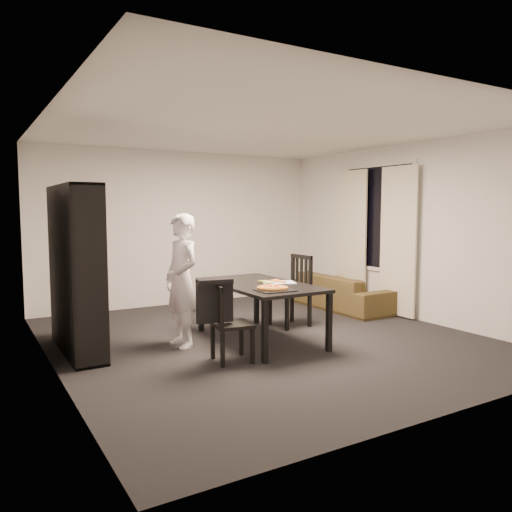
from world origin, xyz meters
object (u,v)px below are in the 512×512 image
bookshelf (76,269)px  chair_right (295,285)px  sofa (341,291)px  dining_table (260,288)px  pepperoni_pizza (273,288)px  chair_left (225,318)px  person (182,280)px  baking_tray (275,290)px

bookshelf → chair_right: 2.94m
bookshelf → sofa: (4.24, 0.40, -0.67)m
dining_table → pepperoni_pizza: pepperoni_pizza is taller
dining_table → chair_left: size_ratio=2.05×
person → pepperoni_pizza: size_ratio=4.51×
chair_right → dining_table: bearing=-64.9°
bookshelf → chair_right: bearing=-3.8°
chair_right → baking_tray: (-1.00, -1.03, 0.16)m
chair_left → baking_tray: 0.68m
dining_table → chair_right: chair_right is taller
chair_right → pepperoni_pizza: bearing=-49.0°
chair_left → pepperoni_pizza: chair_left is taller
chair_left → person: person is taller
dining_table → sofa: dining_table is taller
chair_left → chair_right: (1.63, 1.03, 0.09)m
dining_table → chair_left: 0.98m
pepperoni_pizza → dining_table: bearing=74.1°
person → baking_tray: 1.14m
chair_right → person: size_ratio=0.63×
pepperoni_pizza → person: bearing=135.2°
bookshelf → sofa: 4.31m
bookshelf → chair_right: (2.90, -0.19, -0.39)m
chair_right → baking_tray: size_ratio=2.48×
chair_right → person: person is taller
dining_table → baking_tray: size_ratio=4.31×
bookshelf → baking_tray: bookshelf is taller
bookshelf → dining_table: bookshelf is taller
chair_left → chair_right: 1.93m
sofa → baking_tray: bearing=124.9°
chair_left → sofa: bearing=-53.2°
chair_right → baking_tray: chair_right is taller
chair_right → sofa: chair_right is taller
dining_table → sofa: bearing=25.8°
dining_table → sofa: (2.19, 1.06, -0.37)m
person → baking_tray: size_ratio=3.95×
bookshelf → dining_table: (2.05, -0.66, -0.29)m
dining_table → sofa: size_ratio=0.90×
chair_right → sofa: size_ratio=0.52×
dining_table → chair_right: (0.85, 0.46, -0.09)m
bookshelf → chair_left: bookshelf is taller
bookshelf → baking_tray: bearing=-32.7°
bookshelf → person: 1.20m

